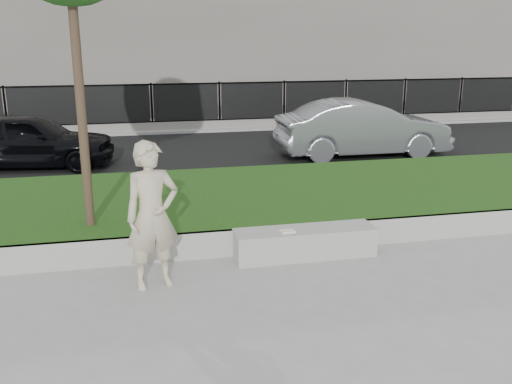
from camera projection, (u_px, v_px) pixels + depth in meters
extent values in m
plane|color=gray|center=(243.00, 286.00, 7.36)|extent=(90.00, 90.00, 0.00)
cube|color=#0E330C|center=(210.00, 205.00, 10.13)|extent=(34.00, 4.00, 0.40)
cube|color=#9A9890|center=(229.00, 243.00, 8.28)|extent=(34.00, 0.08, 0.40)
cube|color=black|center=(182.00, 153.00, 15.35)|extent=(34.00, 7.00, 0.04)
cube|color=gray|center=(169.00, 126.00, 19.57)|extent=(34.00, 3.00, 0.12)
cube|color=slate|center=(171.00, 125.00, 18.58)|extent=(32.00, 0.30, 0.24)
cube|color=black|center=(171.00, 106.00, 18.41)|extent=(32.00, 0.04, 1.50)
cube|color=black|center=(170.00, 84.00, 18.22)|extent=(32.00, 0.05, 0.05)
cube|color=black|center=(171.00, 121.00, 18.54)|extent=(32.00, 0.05, 0.05)
cube|color=#9A9890|center=(305.00, 243.00, 8.28)|extent=(2.05, 0.51, 0.42)
imported|color=beige|center=(152.00, 216.00, 7.11)|extent=(0.79, 0.62, 1.89)
cube|color=white|center=(288.00, 231.00, 8.09)|extent=(0.21, 0.16, 0.02)
cylinder|color=#38281C|center=(75.00, 31.00, 7.72)|extent=(0.13, 0.13, 5.56)
imported|color=black|center=(29.00, 140.00, 13.47)|extent=(4.07, 2.11, 1.32)
imported|color=gray|center=(363.00, 128.00, 14.72)|extent=(4.42, 1.57, 1.45)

